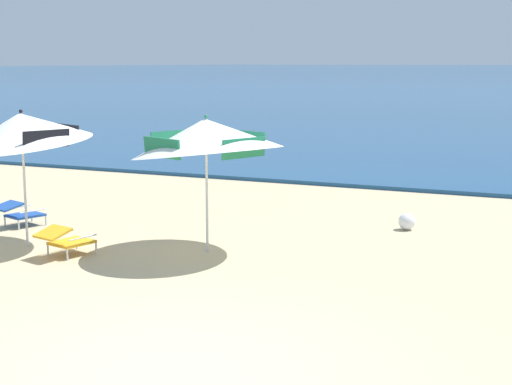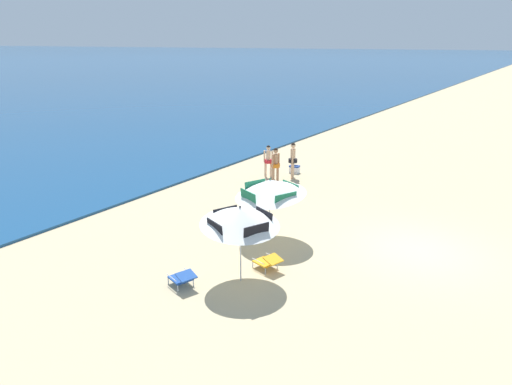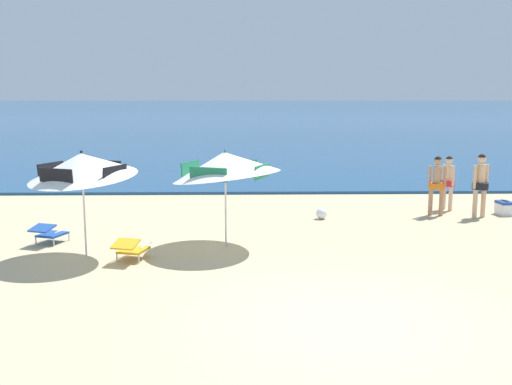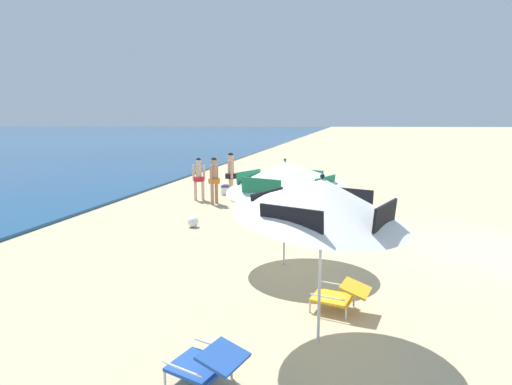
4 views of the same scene
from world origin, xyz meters
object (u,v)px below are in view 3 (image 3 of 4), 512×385
(beach_umbrella_striped_second, at_px, (225,164))
(cooler_box, at_px, (504,208))
(lounge_chair_under_umbrella, at_px, (131,248))
(lounge_chair_beside_umbrella, at_px, (49,232))
(person_standing_near_shore, at_px, (448,179))
(person_wading_in, at_px, (437,181))
(beach_ball, at_px, (322,213))
(person_standing_beside, at_px, (481,181))
(beach_umbrella_striped_main, at_px, (82,165))

(beach_umbrella_striped_second, xyz_separation_m, cooler_box, (7.97, 3.41, -1.68))
(lounge_chair_under_umbrella, height_order, lounge_chair_beside_umbrella, lounge_chair_under_umbrella)
(beach_umbrella_striped_second, xyz_separation_m, person_standing_near_shore, (6.56, 4.15, -0.94))
(beach_umbrella_striped_second, bearing_deg, person_wading_in, 29.43)
(beach_umbrella_striped_second, relative_size, beach_ball, 10.51)
(lounge_chair_beside_umbrella, distance_m, beach_ball, 7.20)
(beach_umbrella_striped_second, xyz_separation_m, person_standing_beside, (7.07, 3.03, -0.84))
(beach_umbrella_striped_main, height_order, person_wading_in, beach_umbrella_striped_main)
(beach_umbrella_striped_second, height_order, lounge_chair_beside_umbrella, beach_umbrella_striped_second)
(person_standing_beside, xyz_separation_m, cooler_box, (0.90, 0.39, -0.84))
(lounge_chair_under_umbrella, relative_size, person_standing_near_shore, 0.59)
(beach_umbrella_striped_second, height_order, beach_ball, beach_umbrella_striped_second)
(beach_umbrella_striped_main, bearing_deg, lounge_chair_under_umbrella, -15.94)
(beach_umbrella_striped_main, xyz_separation_m, beach_ball, (5.53, 3.81, -1.82))
(beach_umbrella_striped_second, bearing_deg, lounge_chair_beside_umbrella, 175.69)
(beach_umbrella_striped_second, height_order, person_standing_beside, beach_umbrella_striped_second)
(lounge_chair_under_umbrella, height_order, person_standing_beside, person_standing_beside)
(person_standing_beside, height_order, cooler_box, person_standing_beside)
(beach_umbrella_striped_main, relative_size, lounge_chair_beside_umbrella, 3.24)
(beach_ball, bearing_deg, person_standing_near_shore, 16.91)
(lounge_chair_under_umbrella, distance_m, person_standing_beside, 9.96)
(person_standing_beside, bearing_deg, beach_ball, -178.96)
(beach_umbrella_striped_main, distance_m, person_wading_in, 9.88)
(beach_umbrella_striped_second, bearing_deg, person_standing_near_shore, 32.33)
(beach_umbrella_striped_second, bearing_deg, person_standing_beside, 23.19)
(beach_umbrella_striped_second, distance_m, person_standing_beside, 7.74)
(lounge_chair_under_umbrella, distance_m, person_standing_near_shore, 10.04)
(beach_umbrella_striped_second, bearing_deg, beach_ball, 48.66)
(person_standing_near_shore, bearing_deg, beach_umbrella_striped_main, -152.19)
(person_wading_in, xyz_separation_m, beach_ball, (-3.35, -0.41, -0.84))
(person_standing_near_shore, bearing_deg, beach_ball, -163.09)
(lounge_chair_under_umbrella, relative_size, person_standing_beside, 0.53)
(lounge_chair_under_umbrella, xyz_separation_m, person_standing_near_shore, (8.50, 5.30, 0.67))
(person_standing_near_shore, xyz_separation_m, person_wading_in, (-0.62, -0.80, 0.05))
(person_wading_in, bearing_deg, lounge_chair_under_umbrella, -150.28)
(cooler_box, height_order, beach_ball, cooler_box)
(person_standing_near_shore, height_order, cooler_box, person_standing_near_shore)
(person_standing_near_shore, height_order, beach_ball, person_standing_near_shore)
(beach_umbrella_striped_second, bearing_deg, lounge_chair_under_umbrella, -149.39)
(beach_umbrella_striped_main, bearing_deg, beach_ball, 34.52)
(beach_umbrella_striped_main, distance_m, lounge_chair_beside_umbrella, 2.36)
(lounge_chair_under_umbrella, bearing_deg, cooler_box, 24.71)
(beach_umbrella_striped_second, xyz_separation_m, person_wading_in, (5.95, 3.35, -0.90))
(person_standing_beside, bearing_deg, lounge_chair_beside_umbrella, -166.33)
(beach_ball, bearing_deg, beach_umbrella_striped_main, -145.48)
(beach_umbrella_striped_main, xyz_separation_m, person_standing_near_shore, (9.50, 5.01, -1.02))
(beach_umbrella_striped_second, relative_size, lounge_chair_under_umbrella, 3.38)
(beach_umbrella_striped_main, relative_size, person_standing_near_shore, 1.92)
(lounge_chair_under_umbrella, bearing_deg, person_standing_near_shore, 31.94)
(beach_umbrella_striped_second, xyz_separation_m, beach_ball, (2.59, 2.95, -1.73))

